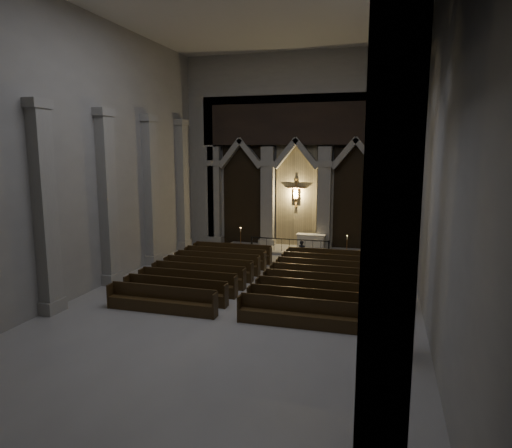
# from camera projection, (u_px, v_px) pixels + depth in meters

# --- Properties ---
(room) EXTENTS (24.00, 24.10, 12.00)m
(room) POSITION_uv_depth(u_px,v_px,m) (238.00, 112.00, 16.94)
(room) COLOR #989590
(room) RESTS_ON ground
(sanctuary_wall) EXTENTS (14.00, 0.77, 12.00)m
(sanctuary_wall) POSITION_uv_depth(u_px,v_px,m) (296.00, 143.00, 28.05)
(sanctuary_wall) COLOR gray
(sanctuary_wall) RESTS_ON ground
(right_arcade) EXTENTS (1.00, 24.00, 12.00)m
(right_arcade) POSITION_uv_depth(u_px,v_px,m) (391.00, 105.00, 16.68)
(right_arcade) COLOR gray
(right_arcade) RESTS_ON ground
(left_pilasters) EXTENTS (0.60, 13.00, 8.03)m
(left_pilasters) POSITION_uv_depth(u_px,v_px,m) (131.00, 196.00, 22.69)
(left_pilasters) COLOR gray
(left_pilasters) RESTS_ON ground
(sanctuary_step) EXTENTS (8.50, 2.60, 0.15)m
(sanctuary_step) POSITION_uv_depth(u_px,v_px,m) (292.00, 250.00, 28.22)
(sanctuary_step) COLOR gray
(sanctuary_step) RESTS_ON ground
(altar) EXTENTS (1.77, 0.71, 0.90)m
(altar) POSITION_uv_depth(u_px,v_px,m) (311.00, 241.00, 28.20)
(altar) COLOR beige
(altar) RESTS_ON sanctuary_step
(altar_rail) EXTENTS (4.82, 0.09, 0.95)m
(altar_rail) POSITION_uv_depth(u_px,v_px,m) (289.00, 244.00, 27.38)
(altar_rail) COLOR black
(altar_rail) RESTS_ON ground
(candle_stand_left) EXTENTS (0.25, 0.25, 1.50)m
(candle_stand_left) POSITION_uv_depth(u_px,v_px,m) (241.00, 245.00, 28.16)
(candle_stand_left) COLOR #A26A32
(candle_stand_left) RESTS_ON ground
(candle_stand_right) EXTENTS (0.24, 0.24, 1.41)m
(candle_stand_right) POSITION_uv_depth(u_px,v_px,m) (347.00, 253.00, 26.04)
(candle_stand_right) COLOR #A26A32
(candle_stand_right) RESTS_ON ground
(pews) EXTENTS (9.91, 8.87, 1.01)m
(pews) POSITION_uv_depth(u_px,v_px,m) (258.00, 280.00, 20.85)
(pews) COLOR black
(pews) RESTS_ON ground
(worshipper) EXTENTS (0.50, 0.35, 1.31)m
(worshipper) POSITION_uv_depth(u_px,v_px,m) (302.00, 252.00, 24.94)
(worshipper) COLOR black
(worshipper) RESTS_ON ground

